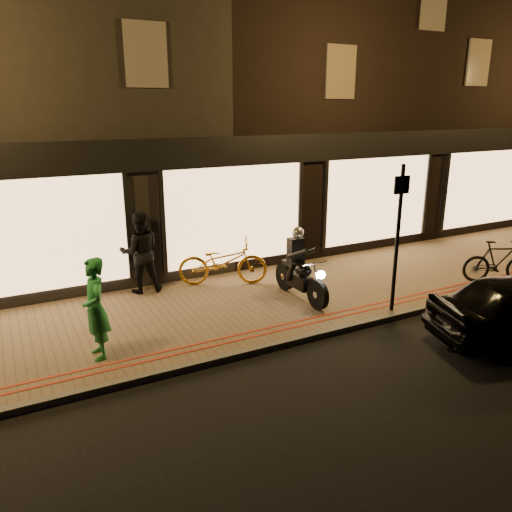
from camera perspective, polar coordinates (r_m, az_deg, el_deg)
The scene contains 11 objects.
ground at distance 9.59m, azimuth 7.99°, elevation -9.23°, with size 90.00×90.00×0.00m, color black.
sidewalk at distance 11.11m, azimuth 2.02°, elevation -5.01°, with size 50.00×4.00×0.12m, color brown.
kerb_stone at distance 9.60m, azimuth 7.83°, elevation -8.80°, with size 50.00×0.14×0.12m, color #59544C.
red_kerb_lines at distance 9.95m, azimuth 6.18°, elevation -7.40°, with size 50.00×0.26×0.01m.
building_row at distance 16.74m, azimuth -10.23°, elevation 16.76°, with size 48.00×10.11×8.50m.
motorcycle at distance 10.86m, azimuth 5.03°, elevation -1.79°, with size 0.60×1.94×1.59m.
sign_post at distance 10.28m, azimuth 15.92°, elevation 2.73°, with size 0.35×0.09×3.00m.
bicycle_gold at distance 11.73m, azimuth -3.82°, elevation -0.69°, with size 0.73×2.08×1.09m, color gold.
bicycle_dark at distance 13.19m, azimuth 26.00°, elevation -0.57°, with size 0.48×1.70×1.02m, color black.
person_green at distance 8.65m, azimuth -17.87°, elevation -5.75°, with size 0.63×0.41×1.73m, color #217E3A.
person_dark at distance 11.43m, azimuth -13.10°, elevation 0.44°, with size 0.90×0.70×1.86m, color black.
Camera 1 is at (-5.12, -6.95, 4.18)m, focal length 35.00 mm.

